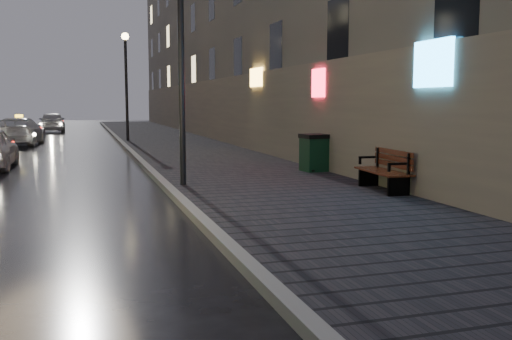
{
  "coord_description": "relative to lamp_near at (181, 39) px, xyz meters",
  "views": [
    {
      "loc": [
        -0.4,
        -7.07,
        2.07
      ],
      "look_at": [
        2.6,
        2.65,
        0.85
      ],
      "focal_mm": 40.0,
      "sensor_mm": 36.0,
      "label": 1
    }
  ],
  "objects": [
    {
      "name": "ground",
      "position": [
        -1.85,
        -6.0,
        -3.49
      ],
      "size": [
        120.0,
        120.0,
        0.0
      ],
      "primitive_type": "plane",
      "color": "black",
      "rests_on": "ground"
    },
    {
      "name": "sidewalk",
      "position": [
        2.05,
        15.0,
        -3.41
      ],
      "size": [
        4.6,
        58.0,
        0.15
      ],
      "primitive_type": "cube",
      "color": "black",
      "rests_on": "ground"
    },
    {
      "name": "curb",
      "position": [
        -0.35,
        15.0,
        -3.41
      ],
      "size": [
        0.2,
        58.0,
        0.15
      ],
      "primitive_type": "cube",
      "color": "slate",
      "rests_on": "ground"
    },
    {
      "name": "building_near",
      "position": [
        5.25,
        19.0,
        3.01
      ],
      "size": [
        1.8,
        50.0,
        13.0
      ],
      "primitive_type": "cube",
      "color": "#605B54",
      "rests_on": "ground"
    },
    {
      "name": "lamp_near",
      "position": [
        0.0,
        0.0,
        0.0
      ],
      "size": [
        0.36,
        0.36,
        5.28
      ],
      "color": "black",
      "rests_on": "sidewalk"
    },
    {
      "name": "lamp_far",
      "position": [
        0.0,
        16.0,
        0.0
      ],
      "size": [
        0.36,
        0.36,
        5.28
      ],
      "color": "black",
      "rests_on": "sidewalk"
    },
    {
      "name": "bench",
      "position": [
        4.07,
        -2.17,
        -2.89
      ],
      "size": [
        0.72,
        1.79,
        0.89
      ],
      "rotation": [
        0.0,
        0.0,
        -0.07
      ],
      "color": "black",
      "rests_on": "sidewalk"
    },
    {
      "name": "trash_bin",
      "position": [
        3.95,
        1.54,
        -2.82
      ],
      "size": [
        0.74,
        0.74,
        1.03
      ],
      "rotation": [
        0.0,
        0.0,
        0.1
      ],
      "color": "black",
      "rests_on": "sidewalk"
    },
    {
      "name": "taxi_mid",
      "position": [
        -5.05,
        16.51,
        -2.83
      ],
      "size": [
        2.27,
        4.71,
        1.32
      ],
      "primitive_type": "imported",
      "rotation": [
        0.0,
        0.0,
        3.05
      ],
      "color": "silver",
      "rests_on": "ground"
    },
    {
      "name": "car_far",
      "position": [
        -4.08,
        28.4,
        -2.79
      ],
      "size": [
        1.84,
        4.15,
        1.39
      ],
      "primitive_type": "imported",
      "rotation": [
        0.0,
        0.0,
        3.19
      ],
      "color": "#A9AAB1",
      "rests_on": "ground"
    }
  ]
}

